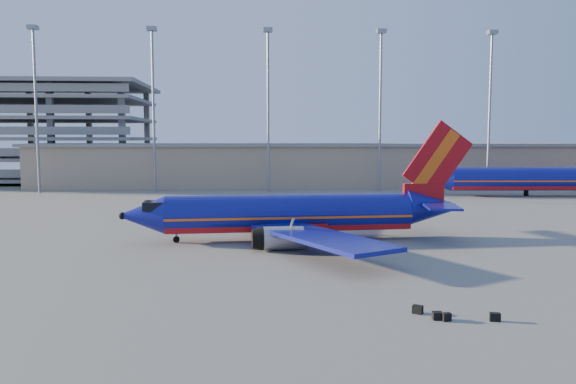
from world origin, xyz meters
name	(u,v)px	position (x,y,z in m)	size (l,w,h in m)	color
ground	(330,235)	(0.00, 0.00, 0.00)	(220.00, 220.00, 0.00)	slate
terminal_building	(342,164)	(10.00, 58.00, 4.32)	(122.00, 16.00, 8.50)	gray
parking_garage	(7,128)	(-62.00, 74.05, 11.73)	(62.00, 32.00, 21.40)	slate
light_mast_row	(325,93)	(5.00, 46.00, 17.55)	(101.60, 1.60, 28.65)	gray
aircraft_main	(297,214)	(-3.37, -2.20, 2.39)	(33.06, 31.73, 11.19)	navy
aircraft_second	(532,179)	(38.39, 35.99, 2.86)	(36.82, 14.33, 12.46)	navy
luggage_pile	(447,314)	(2.78, -25.64, 0.22)	(4.26, 2.03, 0.44)	black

